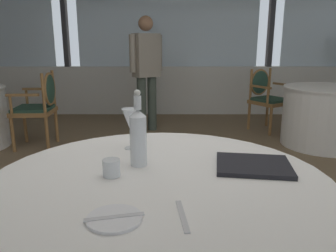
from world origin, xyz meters
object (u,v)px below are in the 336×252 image
(dining_chair_0_1, at_px, (265,94))
(dining_chair_1_1, at_px, (39,103))
(wine_glass, at_px, (129,120))
(water_tumbler, at_px, (110,168))
(water_bottle, at_px, (137,136))
(side_plate, at_px, (114,219))
(menu_book, at_px, (252,165))
(diner_person_1, at_px, (145,68))

(dining_chair_0_1, xyz_separation_m, dining_chair_1_1, (-3.00, -0.85, 0.03))
(wine_glass, relative_size, water_tumbler, 2.92)
(wine_glass, distance_m, water_tumbler, 0.38)
(water_tumbler, bearing_deg, dining_chair_1_1, 116.18)
(dining_chair_0_1, height_order, dining_chair_1_1, dining_chair_1_1)
(water_bottle, height_order, dining_chair_1_1, water_bottle)
(side_plate, xyz_separation_m, menu_book, (0.54, 0.44, 0.01))
(side_plate, xyz_separation_m, dining_chair_1_1, (-1.39, 3.05, -0.19))
(wine_glass, xyz_separation_m, dining_chair_1_1, (-1.37, 2.34, -0.34))
(water_bottle, bearing_deg, dining_chair_0_1, 65.40)
(dining_chair_1_1, bearing_deg, water_bottle, 116.21)
(menu_book, bearing_deg, water_tumbler, -162.75)
(water_bottle, height_order, dining_chair_0_1, water_bottle)
(dining_chair_0_1, height_order, diner_person_1, diner_person_1)
(wine_glass, height_order, dining_chair_0_1, wine_glass)
(dining_chair_0_1, bearing_deg, dining_chair_1_1, -107.74)
(wine_glass, distance_m, menu_book, 0.64)
(menu_book, height_order, dining_chair_0_1, dining_chair_0_1)
(diner_person_1, bearing_deg, wine_glass, -35.05)
(side_plate, bearing_deg, dining_chair_1_1, 114.58)
(water_bottle, distance_m, diner_person_1, 3.34)
(dining_chair_1_1, xyz_separation_m, diner_person_1, (1.25, 0.76, 0.37))
(water_bottle, xyz_separation_m, dining_chair_1_1, (-1.43, 2.58, -0.32))
(side_plate, bearing_deg, water_bottle, 85.72)
(water_bottle, bearing_deg, side_plate, -94.28)
(side_plate, relative_size, wine_glass, 0.83)
(side_plate, height_order, wine_glass, wine_glass)
(diner_person_1, bearing_deg, dining_chair_0_1, 55.66)
(dining_chair_1_1, bearing_deg, side_plate, 111.77)
(dining_chair_0_1, relative_size, dining_chair_1_1, 0.96)
(menu_book, relative_size, dining_chair_0_1, 0.35)
(water_bottle, relative_size, dining_chair_1_1, 0.36)
(water_tumbler, bearing_deg, water_bottle, 51.44)
(dining_chair_1_1, bearing_deg, menu_book, 123.73)
(side_plate, xyz_separation_m, diner_person_1, (-0.14, 3.81, 0.17))
(water_bottle, distance_m, wine_glass, 0.24)
(dining_chair_0_1, distance_m, dining_chair_1_1, 3.11)
(water_bottle, distance_m, dining_chair_1_1, 2.96)
(water_bottle, xyz_separation_m, menu_book, (0.50, -0.03, -0.13))
(side_plate, height_order, water_tumbler, water_tumbler)
(dining_chair_0_1, bearing_deg, water_tumbler, -58.72)
(menu_book, distance_m, diner_person_1, 3.44)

